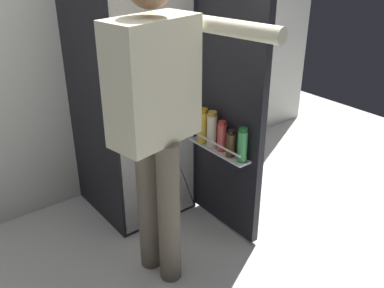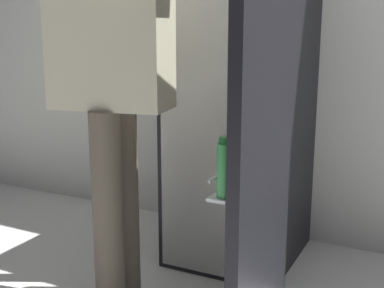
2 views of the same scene
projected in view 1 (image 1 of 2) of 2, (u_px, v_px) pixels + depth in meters
ground_plane at (184, 240)px, 2.74m from camera, size 5.82×5.82×0.00m
kitchen_wall at (96, 4)px, 2.82m from camera, size 4.40×0.10×2.68m
refrigerator at (136, 93)px, 2.76m from camera, size 0.63×1.21×1.68m
person at (156, 105)px, 2.07m from camera, size 0.65×0.71×1.68m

